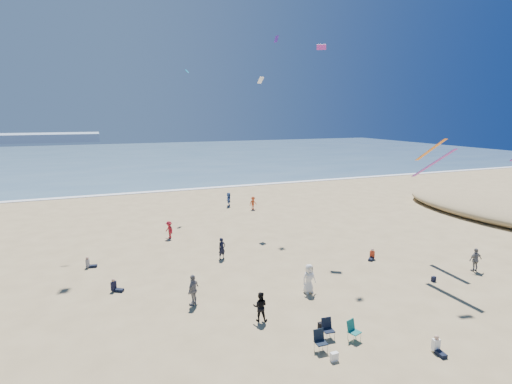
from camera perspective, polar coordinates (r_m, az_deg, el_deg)
name	(u,v)px	position (r m, az deg, el deg)	size (l,w,h in m)	color
ocean	(123,157)	(107.79, -18.43, 4.72)	(220.00, 100.00, 0.06)	#476B84
surf_line	(146,192)	(58.40, -15.40, -0.03)	(220.00, 1.20, 0.08)	white
standing_flyers	(280,261)	(28.27, 3.42, -9.76)	(33.56, 41.38, 1.84)	black
seated_group	(263,301)	(23.54, 0.94, -15.30)	(21.12, 24.08, 0.84)	white
chair_cluster	(335,334)	(20.68, 11.20, -19.27)	(2.69, 1.44, 1.00)	black
white_tote	(334,357)	(19.64, 11.11, -22.08)	(0.35, 0.20, 0.40)	white
black_backpack	(321,326)	(21.85, 9.29, -18.37)	(0.30, 0.22, 0.38)	black
navy_bag	(434,279)	(29.42, 24.03, -11.28)	(0.28, 0.18, 0.34)	black
kites_aloft	(326,67)	(29.99, 10.01, 17.16)	(38.34, 36.57, 28.70)	#2BCDDA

